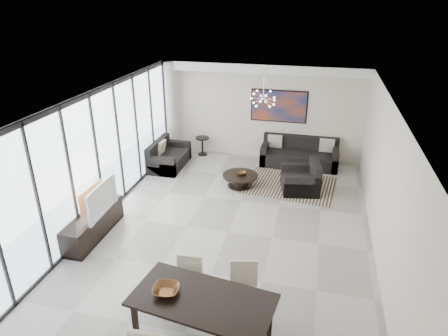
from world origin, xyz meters
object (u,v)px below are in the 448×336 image
(tv_console, at_px, (93,224))
(television, at_px, (97,198))
(dining_table, at_px, (203,303))
(coffee_table, at_px, (240,180))
(sofa_main, at_px, (299,156))

(tv_console, height_order, television, television)
(dining_table, bearing_deg, coffee_table, 95.58)
(television, bearing_deg, tv_console, 105.55)
(television, relative_size, dining_table, 0.54)
(sofa_main, distance_m, tv_console, 6.30)
(coffee_table, height_order, television, television)
(coffee_table, relative_size, television, 0.82)
(television, bearing_deg, coffee_table, -40.66)
(television, distance_m, dining_table, 3.67)
(sofa_main, bearing_deg, tv_console, -129.30)
(coffee_table, xyz_separation_m, tv_console, (-2.56, -3.05, 0.09))
(coffee_table, bearing_deg, tv_console, -130.07)
(coffee_table, bearing_deg, television, -128.73)
(coffee_table, relative_size, dining_table, 0.44)
(coffee_table, distance_m, television, 3.91)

